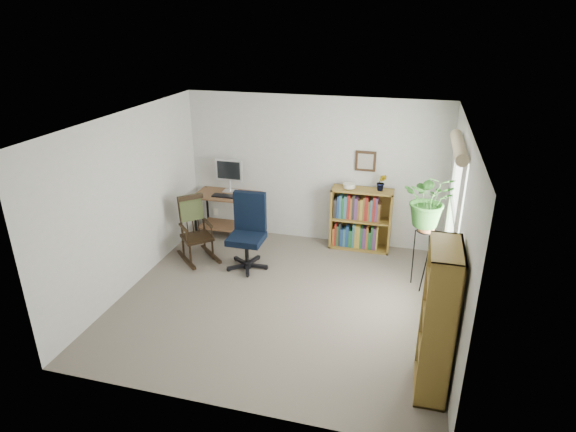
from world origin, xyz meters
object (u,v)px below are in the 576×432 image
(office_chair, at_px, (246,233))
(tall_bookshelf, at_px, (438,321))
(rocking_chair, at_px, (196,229))
(low_bookshelf, at_px, (361,219))
(desk, at_px, (228,215))

(office_chair, height_order, tall_bookshelf, tall_bookshelf)
(office_chair, distance_m, tall_bookshelf, 3.26)
(rocking_chair, height_order, tall_bookshelf, tall_bookshelf)
(rocking_chair, distance_m, low_bookshelf, 2.59)
(office_chair, relative_size, low_bookshelf, 1.13)
(low_bookshelf, relative_size, tall_bookshelf, 0.64)
(desk, xyz_separation_m, low_bookshelf, (2.23, 0.12, 0.12))
(low_bookshelf, height_order, tall_bookshelf, tall_bookshelf)
(desk, xyz_separation_m, tall_bookshelf, (3.32, -2.88, 0.41))
(rocking_chair, xyz_separation_m, tall_bookshelf, (3.47, -1.96, 0.28))
(desk, height_order, tall_bookshelf, tall_bookshelf)
(desk, xyz_separation_m, office_chair, (0.68, -0.98, 0.19))
(desk, relative_size, low_bookshelf, 1.05)
(rocking_chair, bearing_deg, low_bookshelf, -20.10)
(office_chair, bearing_deg, rocking_chair, 172.93)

